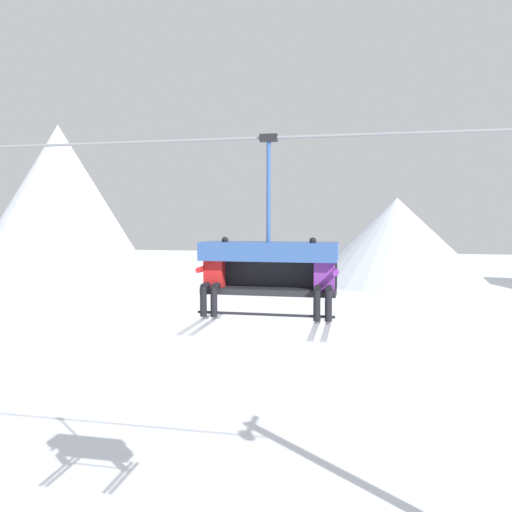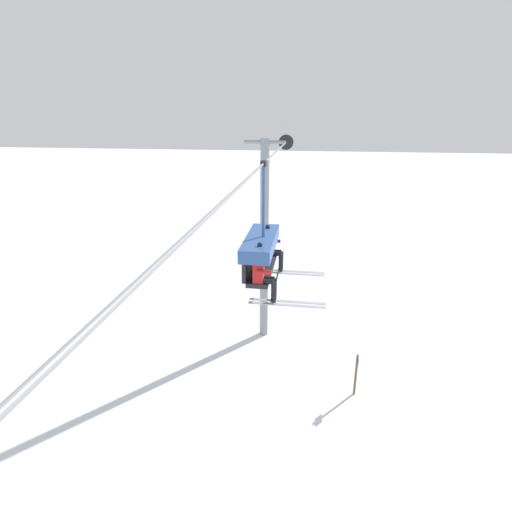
{
  "view_description": "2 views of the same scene",
  "coord_description": "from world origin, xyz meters",
  "px_view_note": "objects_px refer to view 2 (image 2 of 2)",
  "views": [
    {
      "loc": [
        2.82,
        -8.79,
        7.03
      ],
      "look_at": [
        1.16,
        -0.64,
        6.42
      ],
      "focal_mm": 35.0,
      "sensor_mm": 36.0,
      "label": 1
    },
    {
      "loc": [
        -7.47,
        -1.92,
        9.39
      ],
      "look_at": [
        1.15,
        -0.67,
        6.26
      ],
      "focal_mm": 28.0,
      "sensor_mm": 36.0,
      "label": 2
    }
  ],
  "objects_px": {
    "chairlift_chair": "(260,248)",
    "skier_red": "(264,274)",
    "lift_tower_far": "(265,239)",
    "skier_purple": "(273,247)",
    "trail_sign": "(356,372)"
  },
  "relations": [
    {
      "from": "skier_red",
      "to": "trail_sign",
      "type": "distance_m",
      "value": 7.14
    },
    {
      "from": "chairlift_chair",
      "to": "skier_red",
      "type": "bearing_deg",
      "value": -166.74
    },
    {
      "from": "chairlift_chair",
      "to": "skier_red",
      "type": "relative_size",
      "value": 1.7
    },
    {
      "from": "skier_purple",
      "to": "lift_tower_far",
      "type": "bearing_deg",
      "value": 8.96
    },
    {
      "from": "chairlift_chair",
      "to": "trail_sign",
      "type": "height_order",
      "value": "chairlift_chair"
    },
    {
      "from": "lift_tower_far",
      "to": "skier_purple",
      "type": "distance_m",
      "value": 6.15
    },
    {
      "from": "skier_purple",
      "to": "trail_sign",
      "type": "relative_size",
      "value": 1.06
    },
    {
      "from": "lift_tower_far",
      "to": "skier_purple",
      "type": "relative_size",
      "value": 5.07
    },
    {
      "from": "lift_tower_far",
      "to": "trail_sign",
      "type": "xyz_separation_m",
      "value": [
        -3.61,
        -3.67,
        -3.57
      ]
    },
    {
      "from": "chairlift_chair",
      "to": "skier_purple",
      "type": "xyz_separation_m",
      "value": [
        0.91,
        -0.21,
        -0.28
      ]
    },
    {
      "from": "lift_tower_far",
      "to": "skier_purple",
      "type": "height_order",
      "value": "lift_tower_far"
    },
    {
      "from": "chairlift_chair",
      "to": "skier_purple",
      "type": "distance_m",
      "value": 0.98
    },
    {
      "from": "skier_red",
      "to": "trail_sign",
      "type": "xyz_separation_m",
      "value": [
        4.06,
        -2.74,
        -5.19
      ]
    },
    {
      "from": "chairlift_chair",
      "to": "skier_red",
      "type": "height_order",
      "value": "chairlift_chair"
    },
    {
      "from": "skier_purple",
      "to": "chairlift_chair",
      "type": "bearing_deg",
      "value": 166.74
    }
  ]
}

